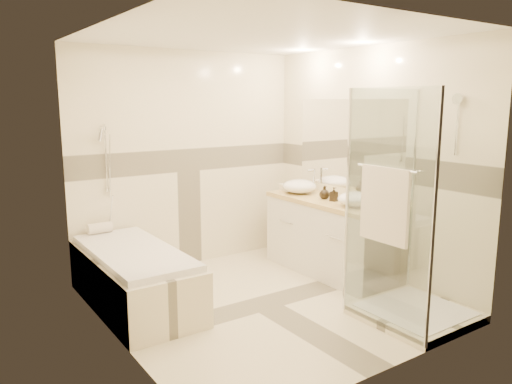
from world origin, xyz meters
TOP-DOWN VIEW (x-y plane):
  - room at (0.06, 0.01)m, footprint 2.82×3.02m
  - bathtub at (-1.02, 0.65)m, footprint 0.75×1.70m
  - vanity at (1.12, 0.30)m, footprint 0.58×1.62m
  - shower_enclosure at (0.83, -0.97)m, footprint 0.96×0.93m
  - vessel_sink_near at (1.10, 0.80)m, footprint 0.40×0.40m
  - vessel_sink_far at (1.10, -0.11)m, footprint 0.37×0.37m
  - faucet_near at (1.32, 0.80)m, footprint 0.11×0.03m
  - faucet_far at (1.32, -0.11)m, footprint 0.11×0.03m
  - amenity_bottle_a at (1.10, 0.21)m, footprint 0.08×0.08m
  - amenity_bottle_b at (1.10, 0.36)m, footprint 0.14×0.14m
  - folded_towels at (1.10, 1.02)m, footprint 0.17×0.24m
  - rolled_towel at (-1.10, 1.40)m, footprint 0.25×0.11m

SIDE VIEW (x-z plane):
  - bathtub at x=-1.02m, z-range 0.03..0.59m
  - vanity at x=1.12m, z-range 0.00..0.85m
  - shower_enclosure at x=0.83m, z-range -0.51..1.53m
  - rolled_towel at x=-1.10m, z-range 0.56..0.67m
  - folded_towels at x=1.10m, z-range 0.85..0.92m
  - amenity_bottle_b at x=1.10m, z-range 0.85..1.00m
  - vessel_sink_far at x=1.10m, z-range 0.85..1.00m
  - amenity_bottle_a at x=1.10m, z-range 0.85..1.00m
  - vessel_sink_near at x=1.10m, z-range 0.85..1.01m
  - faucet_far at x=1.32m, z-range 0.87..1.13m
  - faucet_near at x=1.32m, z-range 0.87..1.15m
  - room at x=0.06m, z-range 0.00..2.52m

